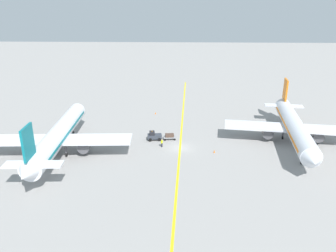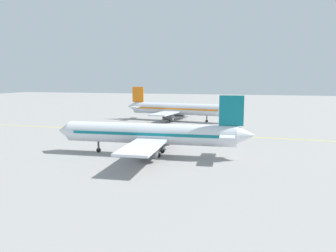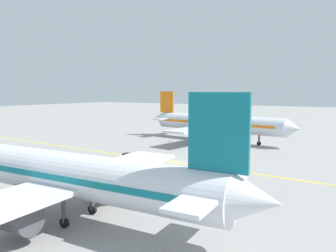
% 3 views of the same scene
% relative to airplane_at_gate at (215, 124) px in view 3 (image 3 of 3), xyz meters
% --- Properties ---
extents(ground_plane, '(400.00, 400.00, 0.00)m').
position_rel_airplane_at_gate_xyz_m(ground_plane, '(23.42, 3.69, -3.71)').
color(ground_plane, gray).
extents(apron_yellow_centreline, '(3.96, 119.96, 0.01)m').
position_rel_airplane_at_gate_xyz_m(apron_yellow_centreline, '(23.42, 3.69, -3.71)').
color(apron_yellow_centreline, yellow).
rests_on(apron_yellow_centreline, ground).
extents(airplane_at_gate, '(28.44, 35.52, 10.60)m').
position_rel_airplane_at_gate_xyz_m(airplane_at_gate, '(0.00, 0.00, 0.00)').
color(airplane_at_gate, silver).
rests_on(airplane_at_gate, ground).
extents(airplane_adjacent_stand, '(28.25, 35.53, 10.60)m').
position_rel_airplane_at_gate_xyz_m(airplane_adjacent_stand, '(46.78, 7.07, 0.00)').
color(airplane_adjacent_stand, silver).
rests_on(airplane_adjacent_stand, ground).
extents(baggage_tug_dark, '(3.17, 2.07, 2.11)m').
position_rel_airplane_at_gate_xyz_m(baggage_tug_dark, '(28.98, -0.31, -2.81)').
color(baggage_tug_dark, '#333842').
rests_on(baggage_tug_dark, ground).
extents(baggage_cart_trailing, '(2.76, 1.72, 1.24)m').
position_rel_airplane_at_gate_xyz_m(baggage_cart_trailing, '(25.71, -0.73, -2.95)').
color(baggage_cart_trailing, gray).
rests_on(baggage_cart_trailing, ground).
extents(ground_crew_worker, '(0.39, 0.49, 1.68)m').
position_rel_airplane_at_gate_xyz_m(ground_crew_worker, '(27.13, 3.33, -2.80)').
color(ground_crew_worker, '#23232D').
rests_on(ground_crew_worker, ground).
extents(traffic_cone_near_nose, '(0.32, 0.32, 0.55)m').
position_rel_airplane_at_gate_xyz_m(traffic_cone_near_nose, '(30.03, -17.97, -3.43)').
color(traffic_cone_near_nose, orange).
rests_on(traffic_cone_near_nose, ground).
extents(traffic_cone_mid_apron, '(0.32, 0.32, 0.55)m').
position_rel_airplane_at_gate_xyz_m(traffic_cone_mid_apron, '(16.70, 5.67, -3.43)').
color(traffic_cone_mid_apron, orange).
rests_on(traffic_cone_mid_apron, ground).
extents(traffic_cone_by_wingtip, '(0.32, 0.32, 0.55)m').
position_rel_airplane_at_gate_xyz_m(traffic_cone_by_wingtip, '(7.09, -7.12, -3.43)').
color(traffic_cone_by_wingtip, orange).
rests_on(traffic_cone_by_wingtip, ground).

